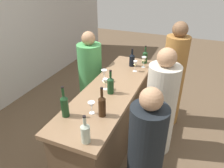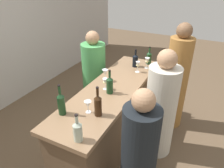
% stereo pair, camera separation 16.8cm
% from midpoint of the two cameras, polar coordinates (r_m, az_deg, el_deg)
% --- Properties ---
extents(ground_plane, '(12.00, 12.00, 0.00)m').
position_cam_midpoint_polar(ground_plane, '(3.23, 1.55, -15.29)').
color(ground_plane, brown).
extents(bar_counter, '(2.14, 0.62, 0.92)m').
position_cam_midpoint_polar(bar_counter, '(2.93, 1.66, -8.74)').
color(bar_counter, brown).
rests_on(bar_counter, ground).
extents(wine_bottle_leftmost_clear_pale, '(0.08, 0.08, 0.27)m').
position_cam_midpoint_polar(wine_bottle_leftmost_clear_pale, '(1.86, -6.58, -12.40)').
color(wine_bottle_leftmost_clear_pale, '#B7C6B2').
rests_on(wine_bottle_leftmost_clear_pale, bar_counter).
extents(wine_bottle_second_left_olive_green, '(0.08, 0.08, 0.34)m').
position_cam_midpoint_polar(wine_bottle_second_left_olive_green, '(2.18, -11.31, -5.10)').
color(wine_bottle_second_left_olive_green, '#193D1E').
rests_on(wine_bottle_second_left_olive_green, bar_counter).
extents(wine_bottle_center_amber_brown, '(0.08, 0.08, 0.33)m').
position_cam_midpoint_polar(wine_bottle_center_amber_brown, '(2.13, -1.52, -5.64)').
color(wine_bottle_center_amber_brown, '#331E0F').
rests_on(wine_bottle_center_amber_brown, bar_counter).
extents(wine_bottle_second_right_olive_green, '(0.08, 0.08, 0.30)m').
position_cam_midpoint_polar(wine_bottle_second_right_olive_green, '(2.51, 1.30, -0.18)').
color(wine_bottle_second_right_olive_green, '#193D1E').
rests_on(wine_bottle_second_right_olive_green, bar_counter).
extents(wine_bottle_rightmost_near_black, '(0.08, 0.08, 0.28)m').
position_cam_midpoint_polar(wine_bottle_rightmost_near_black, '(3.25, 7.75, 6.35)').
color(wine_bottle_rightmost_near_black, black).
rests_on(wine_bottle_rightmost_near_black, bar_counter).
extents(wine_bottle_far_right_olive_green, '(0.08, 0.08, 0.28)m').
position_cam_midpoint_polar(wine_bottle_far_right_olive_green, '(3.38, 11.31, 6.95)').
color(wine_bottle_far_right_olive_green, '#193D1E').
rests_on(wine_bottle_far_right_olive_green, bar_counter).
extents(wine_glass_near_left, '(0.07, 0.07, 0.17)m').
position_cam_midpoint_polar(wine_glass_near_left, '(3.21, 10.91, 6.09)').
color(wine_glass_near_left, white).
rests_on(wine_glass_near_left, bar_counter).
extents(wine_glass_near_center, '(0.06, 0.06, 0.16)m').
position_cam_midpoint_polar(wine_glass_near_center, '(3.07, 8.49, 5.00)').
color(wine_glass_near_center, white).
rests_on(wine_glass_near_center, bar_counter).
extents(wine_glass_near_right, '(0.08, 0.08, 0.13)m').
position_cam_midpoint_polar(wine_glass_near_right, '(2.19, -4.29, -5.53)').
color(wine_glass_near_right, white).
rests_on(wine_glass_near_right, bar_counter).
extents(wine_glass_far_left, '(0.07, 0.07, 0.15)m').
position_cam_midpoint_polar(wine_glass_far_left, '(2.59, 0.01, 0.55)').
color(wine_glass_far_left, white).
rests_on(wine_glass_far_left, bar_counter).
extents(wine_glass_far_center, '(0.08, 0.08, 0.16)m').
position_cam_midpoint_polar(wine_glass_far_center, '(2.78, -0.14, 3.04)').
color(wine_glass_far_center, white).
rests_on(wine_glass_far_center, bar_counter).
extents(person_left_guest, '(0.36, 0.36, 1.41)m').
position_cam_midpoint_polar(person_left_guest, '(2.16, 9.50, -19.37)').
color(person_left_guest, black).
rests_on(person_left_guest, ground).
extents(person_center_guest, '(0.42, 0.42, 1.47)m').
position_cam_midpoint_polar(person_center_guest, '(2.80, 14.59, -6.64)').
color(person_center_guest, beige).
rests_on(person_center_guest, ground).
extents(person_right_guest, '(0.33, 0.33, 1.63)m').
position_cam_midpoint_polar(person_right_guest, '(3.33, 18.22, 0.61)').
color(person_right_guest, '#9E6B33').
rests_on(person_right_guest, ground).
extents(person_server_behind, '(0.48, 0.48, 1.42)m').
position_cam_midpoint_polar(person_server_behind, '(3.55, -3.44, 1.85)').
color(person_server_behind, '#4CA559').
rests_on(person_server_behind, ground).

